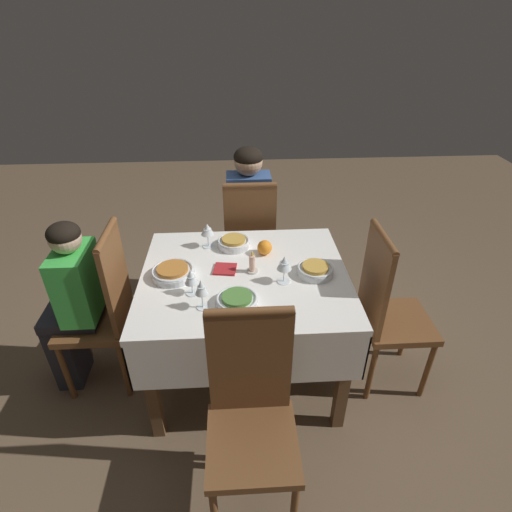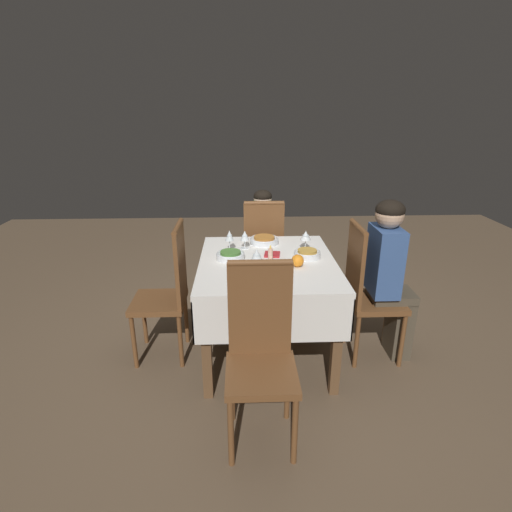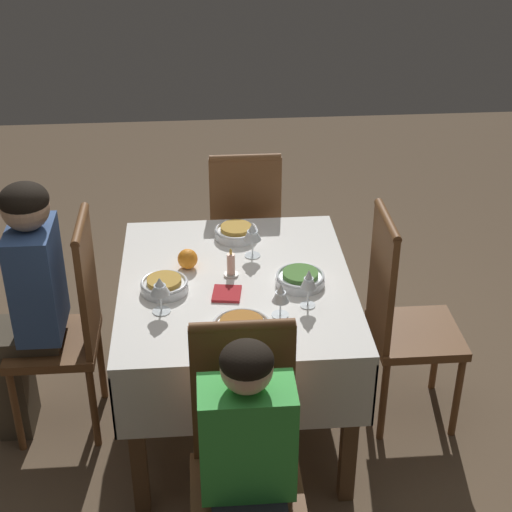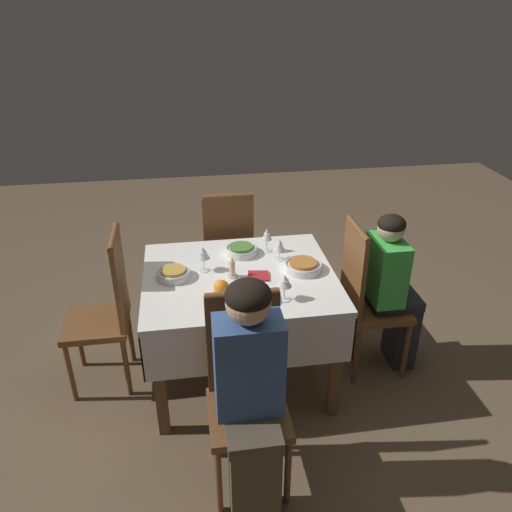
# 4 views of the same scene
# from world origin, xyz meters

# --- Properties ---
(ground_plane) EXTENTS (8.00, 8.00, 0.00)m
(ground_plane) POSITION_xyz_m (0.00, 0.00, 0.00)
(ground_plane) COLOR brown
(dining_table) EXTENTS (1.11, 0.95, 0.75)m
(dining_table) POSITION_xyz_m (0.00, 0.00, 0.64)
(dining_table) COLOR white
(dining_table) RESTS_ON ground_plane
(chair_south) EXTENTS (0.38, 0.38, 1.02)m
(chair_south) POSITION_xyz_m (-0.06, -0.71, 0.54)
(chair_south) COLOR brown
(chair_south) RESTS_ON ground_plane
(chair_east) EXTENTS (0.38, 0.38, 1.02)m
(chair_east) POSITION_xyz_m (0.78, -0.02, 0.54)
(chair_east) COLOR brown
(chair_east) RESTS_ON ground_plane
(chair_west) EXTENTS (0.38, 0.38, 1.02)m
(chair_west) POSITION_xyz_m (-0.78, 0.09, 0.54)
(chair_west) COLOR brown
(chair_west) RESTS_ON ground_plane
(chair_north) EXTENTS (0.38, 0.38, 1.02)m
(chair_north) POSITION_xyz_m (0.00, 0.71, 0.54)
(chair_north) COLOR brown
(chair_north) RESTS_ON ground_plane
(person_adult_denim) EXTENTS (0.30, 0.34, 1.18)m
(person_adult_denim) POSITION_xyz_m (-0.06, -0.86, 0.67)
(person_adult_denim) COLOR #4C4233
(person_adult_denim) RESTS_ON ground_plane
(person_child_green) EXTENTS (0.33, 0.30, 1.07)m
(person_child_green) POSITION_xyz_m (0.95, -0.02, 0.59)
(person_child_green) COLOR #282833
(person_child_green) RESTS_ON ground_plane
(bowl_south) EXTENTS (0.19, 0.19, 0.06)m
(bowl_south) POSITION_xyz_m (0.05, -0.29, 0.77)
(bowl_south) COLOR silver
(bowl_south) RESTS_ON dining_table
(wine_glass_south) EXTENTS (0.08, 0.08, 0.15)m
(wine_glass_south) POSITION_xyz_m (0.20, -0.30, 0.86)
(wine_glass_south) COLOR white
(wine_glass_south) RESTS_ON dining_table
(bowl_east) EXTENTS (0.23, 0.23, 0.06)m
(bowl_east) POSITION_xyz_m (0.38, 0.00, 0.77)
(bowl_east) COLOR silver
(bowl_east) RESTS_ON dining_table
(wine_glass_east) EXTENTS (0.07, 0.07, 0.14)m
(wine_glass_east) POSITION_xyz_m (0.26, 0.15, 0.84)
(wine_glass_east) COLOR white
(wine_glass_east) RESTS_ON dining_table
(bowl_west) EXTENTS (0.19, 0.19, 0.06)m
(bowl_west) POSITION_xyz_m (-0.38, 0.02, 0.77)
(bowl_west) COLOR silver
(bowl_west) RESTS_ON dining_table
(wine_glass_west) EXTENTS (0.08, 0.08, 0.16)m
(wine_glass_west) POSITION_xyz_m (-0.20, 0.08, 0.86)
(wine_glass_west) COLOR white
(wine_glass_west) RESTS_ON dining_table
(bowl_north) EXTENTS (0.20, 0.20, 0.06)m
(bowl_north) POSITION_xyz_m (0.05, 0.26, 0.77)
(bowl_north) COLOR silver
(bowl_north) RESTS_ON dining_table
(wine_glass_north) EXTENTS (0.06, 0.06, 0.16)m
(wine_glass_north) POSITION_xyz_m (0.21, 0.27, 0.86)
(wine_glass_north) COLOR white
(wine_glass_north) RESTS_ON dining_table
(candle_centerpiece) EXTENTS (0.06, 0.06, 0.13)m
(candle_centerpiece) POSITION_xyz_m (-0.04, -0.02, 0.79)
(candle_centerpiece) COLOR beige
(candle_centerpiece) RESTS_ON dining_table
(orange_fruit) EXTENTS (0.08, 0.08, 0.08)m
(orange_fruit) POSITION_xyz_m (-0.12, -0.19, 0.79)
(orange_fruit) COLOR orange
(orange_fruit) RESTS_ON dining_table
(napkin_red_folded) EXTENTS (0.13, 0.13, 0.01)m
(napkin_red_folded) POSITION_xyz_m (0.11, -0.04, 0.75)
(napkin_red_folded) COLOR #AD2328
(napkin_red_folded) RESTS_ON dining_table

